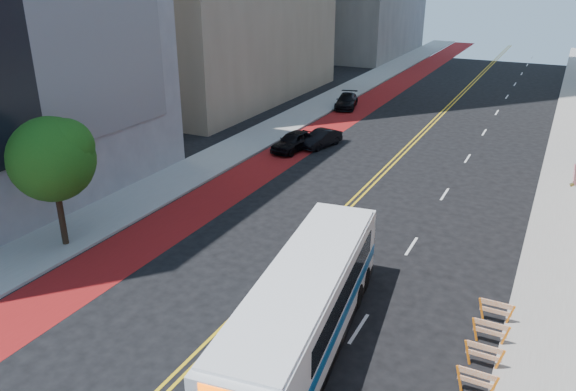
% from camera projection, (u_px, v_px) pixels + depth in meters
% --- Properties ---
extents(ground, '(160.00, 160.00, 0.00)m').
position_uv_depth(ground, '(170.00, 384.00, 19.56)').
color(ground, black).
rests_on(ground, ground).
extents(sidewalk_left, '(4.00, 140.00, 0.15)m').
position_uv_depth(sidewalk_left, '(272.00, 130.00, 49.31)').
color(sidewalk_left, gray).
rests_on(sidewalk_left, ground).
extents(sidewalk_right, '(4.00, 140.00, 0.15)m').
position_uv_depth(sidewalk_right, '(573.00, 172.00, 39.38)').
color(sidewalk_right, gray).
rests_on(sidewalk_right, ground).
extents(bus_lane_paint, '(3.60, 140.00, 0.01)m').
position_uv_depth(bus_lane_paint, '(312.00, 137.00, 47.72)').
color(bus_lane_paint, maroon).
rests_on(bus_lane_paint, ground).
extents(center_line_inner, '(0.14, 140.00, 0.01)m').
position_uv_depth(center_line_inner, '(403.00, 149.00, 44.45)').
color(center_line_inner, gold).
rests_on(center_line_inner, ground).
extents(center_line_outer, '(0.14, 140.00, 0.01)m').
position_uv_depth(center_line_outer, '(408.00, 150.00, 44.30)').
color(center_line_outer, gold).
rests_on(center_line_outer, ground).
extents(lane_dashes, '(0.14, 98.20, 0.01)m').
position_uv_depth(lane_dashes, '(484.00, 132.00, 49.00)').
color(lane_dashes, silver).
rests_on(lane_dashes, ground).
extents(street_tree, '(4.20, 4.20, 6.70)m').
position_uv_depth(street_tree, '(53.00, 156.00, 27.34)').
color(street_tree, black).
rests_on(street_tree, sidewalk_left).
extents(transit_bus, '(4.38, 12.90, 3.48)m').
position_uv_depth(transit_bus, '(305.00, 307.00, 20.73)').
color(transit_bus, white).
rests_on(transit_bus, ground).
extents(car_a, '(2.44, 4.69, 1.52)m').
position_uv_depth(car_a, '(294.00, 141.00, 43.93)').
color(car_a, black).
rests_on(car_a, ground).
extents(car_b, '(2.34, 4.28, 1.34)m').
position_uv_depth(car_b, '(321.00, 139.00, 44.90)').
color(car_b, black).
rests_on(car_b, ground).
extents(car_c, '(3.01, 5.15, 1.40)m').
position_uv_depth(car_c, '(346.00, 101.00, 57.17)').
color(car_c, black).
rests_on(car_c, ground).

